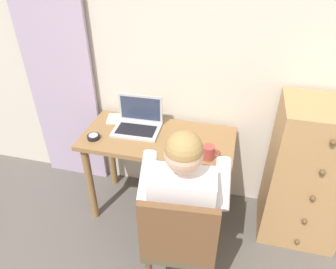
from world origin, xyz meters
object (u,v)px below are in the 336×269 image
at_px(dresser, 308,175).
at_px(person_seated, 184,195).
at_px(notebook_pad, 121,119).
at_px(desk, 158,151).
at_px(coffee_mug, 209,152).
at_px(desk_clock, 94,137).
at_px(laptop, 138,122).
at_px(computer_mouse, 178,137).
at_px(chair, 179,240).

distance_m(dresser, person_seated, 0.96).
distance_m(dresser, notebook_pad, 1.45).
relative_size(desk, coffee_mug, 9.19).
relative_size(desk_clock, coffee_mug, 0.75).
height_order(desk, laptop, laptop).
xyz_separation_m(computer_mouse, desk_clock, (-0.59, -0.14, -0.00)).
bearing_deg(person_seated, chair, -85.01).
xyz_separation_m(laptop, computer_mouse, (0.32, -0.07, -0.04)).
relative_size(person_seated, coffee_mug, 9.92).
bearing_deg(notebook_pad, dresser, -17.35).
xyz_separation_m(computer_mouse, coffee_mug, (0.25, -0.17, 0.03)).
xyz_separation_m(desk, dresser, (1.08, 0.06, -0.06)).
distance_m(computer_mouse, desk_clock, 0.60).
bearing_deg(computer_mouse, desk_clock, -152.52).
bearing_deg(laptop, desk_clock, -142.02).
distance_m(desk, chair, 0.72).
relative_size(person_seated, notebook_pad, 5.67).
bearing_deg(computer_mouse, chair, -62.27).
bearing_deg(computer_mouse, desk, -163.61).
relative_size(chair, notebook_pad, 4.15).
distance_m(desk, dresser, 1.09).
height_order(laptop, notebook_pad, laptop).
height_order(dresser, chair, dresser).
height_order(desk, desk_clock, desk_clock).
bearing_deg(dresser, desk_clock, -172.76).
xyz_separation_m(desk_clock, coffee_mug, (0.83, -0.03, 0.03)).
bearing_deg(desk, laptop, 157.44).
distance_m(dresser, computer_mouse, 0.96).
xyz_separation_m(chair, person_seated, (-0.02, 0.18, 0.18)).
relative_size(computer_mouse, desk_clock, 1.11).
xyz_separation_m(desk_clock, notebook_pad, (0.09, 0.30, -0.01)).
xyz_separation_m(dresser, notebook_pad, (-1.43, 0.10, 0.19)).
distance_m(laptop, desk_clock, 0.34).
height_order(notebook_pad, coffee_mug, coffee_mug).
distance_m(chair, coffee_mug, 0.57).
distance_m(laptop, notebook_pad, 0.20).
bearing_deg(laptop, chair, -56.20).
height_order(chair, laptop, laptop).
xyz_separation_m(desk, desk_clock, (-0.44, -0.14, 0.14)).
bearing_deg(desk_clock, person_seated, -24.06).
bearing_deg(notebook_pad, desk_clock, -120.67).
height_order(desk, coffee_mug, coffee_mug).
relative_size(chair, person_seated, 0.73).
bearing_deg(computer_mouse, laptop, -177.92).
height_order(chair, computer_mouse, chair).
xyz_separation_m(desk, laptop, (-0.18, 0.07, 0.18)).
height_order(desk, chair, chair).
distance_m(person_seated, desk_clock, 0.81).
bearing_deg(desk, dresser, 3.08).
bearing_deg(desk_clock, computer_mouse, 13.62).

